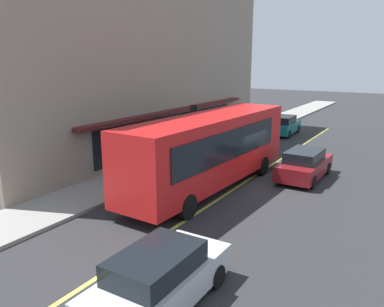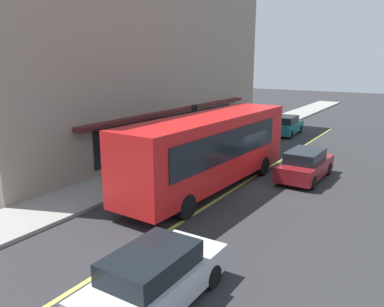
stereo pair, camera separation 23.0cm
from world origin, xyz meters
name	(u,v)px [view 1 (the left image)]	position (x,y,z in m)	size (l,w,h in m)	color
ground	(247,181)	(0.00, 0.00, 0.00)	(120.00, 120.00, 0.00)	#28282B
sidewalk	(163,165)	(0.00, 5.21, 0.07)	(80.00, 2.87, 0.15)	gray
lane_centre_stripe	(247,181)	(0.00, 0.00, 0.00)	(36.00, 0.16, 0.01)	#D8D14C
storefront_building	(109,51)	(3.44, 12.23, 6.53)	(24.65, 11.78, 13.08)	gray
bus	(210,148)	(-2.01, 1.02, 1.99)	(11.22, 2.97, 3.50)	red
traffic_light	(194,118)	(2.33, 4.51, 2.53)	(0.30, 0.52, 3.20)	#2D2D33
car_silver	(159,279)	(-10.54, -2.25, 0.74)	(4.31, 1.87, 1.52)	#B7BABF
car_maroon	(304,165)	(1.90, -2.34, 0.74)	(4.33, 1.92, 1.52)	maroon
car_teal	(284,125)	(13.11, 2.51, 0.74)	(4.37, 2.01, 1.52)	#14666B
pedestrian_mid_block	(232,126)	(8.95, 5.19, 1.08)	(0.34, 0.34, 1.57)	black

